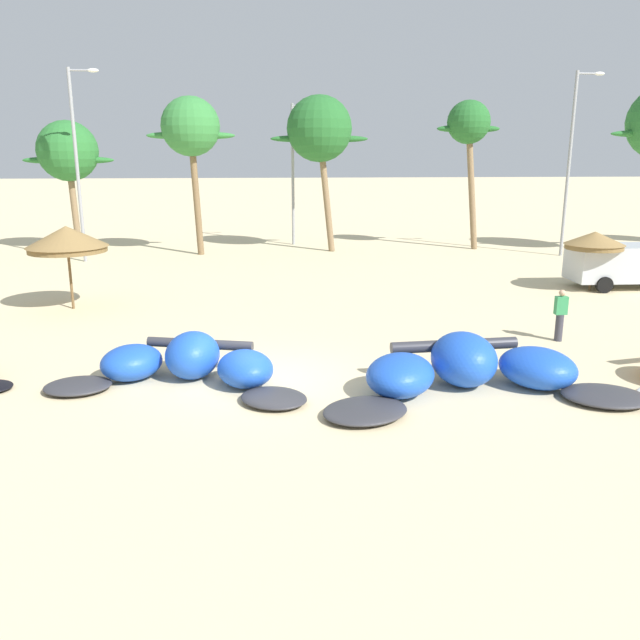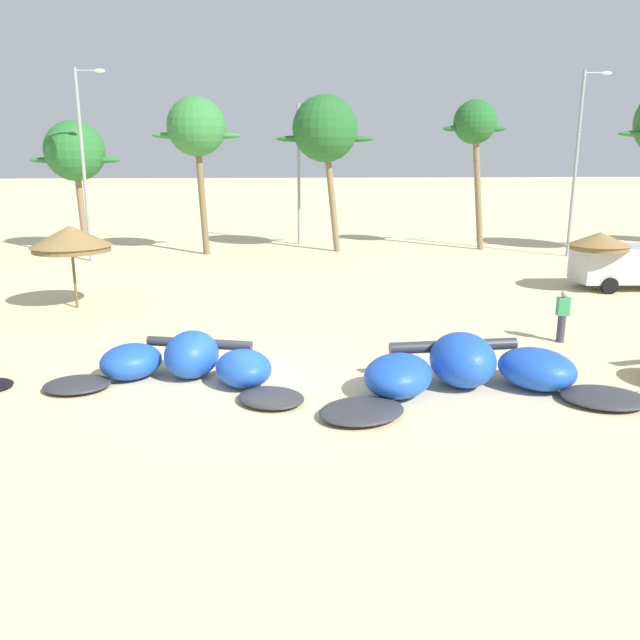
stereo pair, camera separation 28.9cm
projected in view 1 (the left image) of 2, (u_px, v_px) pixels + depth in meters
name	position (u px, v px, depth m)	size (l,w,h in m)	color
ground_plane	(264.00, 378.00, 16.93)	(260.00, 260.00, 0.00)	beige
kite_left	(188.00, 365.00, 16.49)	(6.73, 4.01, 1.22)	#333338
kite_left_of_center	(470.00, 370.00, 15.92)	(8.15, 4.01, 1.34)	#333338
beach_umbrella_near_van	(67.00, 239.00, 23.70)	(2.93, 2.93, 3.08)	brown
beach_umbrella_middle	(595.00, 240.00, 26.96)	(2.45, 2.45, 2.49)	brown
parked_van	(628.00, 263.00, 27.82)	(5.16, 2.25, 1.84)	#B2B7BC
person_near_kites	(560.00, 315.00, 20.02)	(0.36, 0.24, 1.62)	#383842
palm_left	(68.00, 152.00, 36.86)	(5.08, 3.39, 7.41)	#7F6647
palm_left_of_gap	(191.00, 128.00, 35.36)	(4.80, 3.20, 8.61)	brown
palm_center_left	(320.00, 130.00, 36.55)	(5.53, 3.68, 8.77)	#7F6647
palm_center_right	(469.00, 126.00, 37.35)	(3.70, 2.46, 8.55)	#7F6647
lamppost_west_center	(78.00, 157.00, 33.39)	(1.58, 0.24, 9.76)	gray
lamppost_east_center	(295.00, 167.00, 39.86)	(1.67, 0.24, 8.49)	gray
lamppost_east	(572.00, 156.00, 35.36)	(1.58, 0.24, 9.82)	gray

